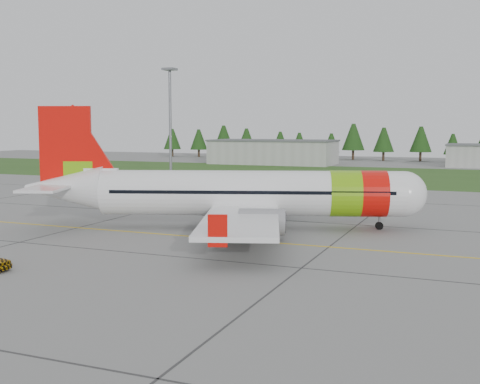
% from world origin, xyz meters
% --- Properties ---
extents(ground, '(320.00, 320.00, 0.00)m').
position_xyz_m(ground, '(0.00, 0.00, 0.00)').
color(ground, gray).
rests_on(ground, ground).
extents(aircraft, '(37.69, 35.75, 11.82)m').
position_xyz_m(aircraft, '(-0.06, 13.80, 3.41)').
color(aircraft, white).
rests_on(aircraft, ground).
extents(service_van, '(1.61, 1.52, 4.59)m').
position_xyz_m(service_van, '(-21.92, 54.05, 2.29)').
color(service_van, silver).
rests_on(service_van, ground).
extents(grass_strip, '(320.00, 50.00, 0.03)m').
position_xyz_m(grass_strip, '(0.00, 82.00, 0.01)').
color(grass_strip, '#30561E').
rests_on(grass_strip, ground).
extents(taxi_guideline, '(120.00, 0.25, 0.02)m').
position_xyz_m(taxi_guideline, '(0.00, 8.00, 0.01)').
color(taxi_guideline, gold).
rests_on(taxi_guideline, ground).
extents(hangar_west, '(32.00, 14.00, 6.00)m').
position_xyz_m(hangar_west, '(-30.00, 110.00, 3.00)').
color(hangar_west, '#A8A8A3').
rests_on(hangar_west, ground).
extents(floodlight_mast, '(0.50, 0.50, 20.00)m').
position_xyz_m(floodlight_mast, '(-32.00, 58.00, 10.00)').
color(floodlight_mast, slate).
rests_on(floodlight_mast, ground).
extents(treeline, '(160.00, 8.00, 10.00)m').
position_xyz_m(treeline, '(0.00, 138.00, 5.00)').
color(treeline, '#1C3F14').
rests_on(treeline, ground).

